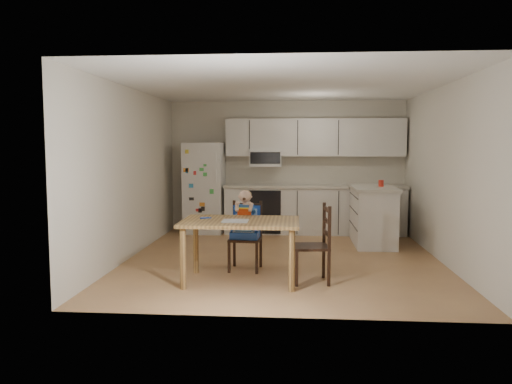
{
  "coord_description": "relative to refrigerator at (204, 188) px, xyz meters",
  "views": [
    {
      "loc": [
        0.17,
        -7.18,
        1.66
      ],
      "look_at": [
        -0.34,
        -0.66,
        1.04
      ],
      "focal_mm": 35.0,
      "sensor_mm": 36.0,
      "label": 1
    }
  ],
  "objects": [
    {
      "name": "room",
      "position": [
        1.55,
        -1.67,
        0.4
      ],
      "size": [
        4.52,
        5.01,
        2.51
      ],
      "color": "#9A6C46",
      "rests_on": "ground"
    },
    {
      "name": "refrigerator",
      "position": [
        0.0,
        0.0,
        0.0
      ],
      "size": [
        0.72,
        0.7,
        1.7
      ],
      "primitive_type": "cube",
      "color": "silver",
      "rests_on": "ground"
    },
    {
      "name": "kitchen_run",
      "position": [
        2.05,
        0.09,
        0.03
      ],
      "size": [
        3.37,
        0.62,
        2.15
      ],
      "color": "silver",
      "rests_on": "ground"
    },
    {
      "name": "kitchen_island",
      "position": [
        3.02,
        -0.93,
        -0.36
      ],
      "size": [
        0.69,
        1.32,
        0.97
      ],
      "color": "silver",
      "rests_on": "ground"
    },
    {
      "name": "red_cup",
      "position": [
        3.14,
        -0.95,
        0.18
      ],
      "size": [
        0.09,
        0.09,
        0.11
      ],
      "primitive_type": "cylinder",
      "color": "red",
      "rests_on": "kitchen_island"
    },
    {
      "name": "dining_table",
      "position": [
        1.07,
        -3.41,
        -0.2
      ],
      "size": [
        1.41,
        0.91,
        0.76
      ],
      "color": "brown",
      "rests_on": "ground"
    },
    {
      "name": "napkin",
      "position": [
        1.02,
        -3.51,
        -0.09
      ],
      "size": [
        0.31,
        0.26,
        0.01
      ],
      "primitive_type": "cube",
      "color": "#A6A6AB",
      "rests_on": "dining_table"
    },
    {
      "name": "toddler_spoon",
      "position": [
        0.61,
        -3.31,
        -0.09
      ],
      "size": [
        0.12,
        0.06,
        0.02
      ],
      "primitive_type": "cylinder",
      "rotation": [
        0.0,
        1.57,
        0.35
      ],
      "color": "#1944B7",
      "rests_on": "dining_table"
    },
    {
      "name": "chair_booster",
      "position": [
        1.07,
        -2.79,
        -0.2
      ],
      "size": [
        0.43,
        0.43,
        1.07
      ],
      "rotation": [
        0.0,
        0.0,
        -0.07
      ],
      "color": "black",
      "rests_on": "ground"
    },
    {
      "name": "chair_side",
      "position": [
        2.01,
        -3.35,
        -0.31
      ],
      "size": [
        0.46,
        0.46,
        0.95
      ],
      "rotation": [
        0.0,
        0.0,
        -1.46
      ],
      "color": "black",
      "rests_on": "ground"
    }
  ]
}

